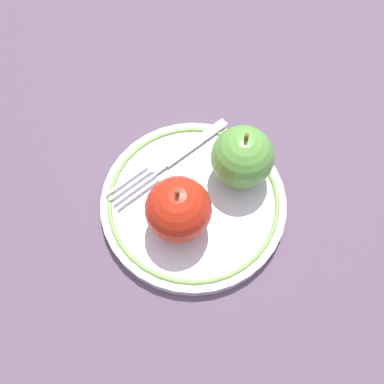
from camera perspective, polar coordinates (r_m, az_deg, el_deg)
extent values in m
plane|color=#564258|center=(0.55, -0.06, -0.69)|extent=(2.00, 2.00, 0.00)
cylinder|color=silver|center=(0.53, 0.00, -1.45)|extent=(0.23, 0.23, 0.02)
torus|color=#7AA251|center=(0.53, 0.00, -1.09)|extent=(0.21, 0.21, 0.01)
sphere|color=#59983E|center=(0.51, 6.73, 4.64)|extent=(0.08, 0.08, 0.08)
cylinder|color=brown|center=(0.48, 7.26, 7.19)|extent=(0.00, 0.00, 0.01)
sphere|color=red|center=(0.48, -1.82, -2.33)|extent=(0.08, 0.08, 0.08)
cylinder|color=brown|center=(0.44, -1.98, -0.16)|extent=(0.00, 0.00, 0.01)
cube|color=silver|center=(0.56, 0.52, 6.63)|extent=(0.10, 0.06, 0.00)
cube|color=silver|center=(0.54, -4.35, 3.17)|extent=(0.02, 0.02, 0.00)
cube|color=silver|center=(0.54, -8.62, 1.52)|extent=(0.06, 0.03, 0.00)
cube|color=silver|center=(0.54, -8.12, 0.94)|extent=(0.06, 0.03, 0.00)
cube|color=silver|center=(0.53, -7.61, 0.35)|extent=(0.06, 0.03, 0.00)
cube|color=silver|center=(0.53, -7.10, -0.25)|extent=(0.06, 0.03, 0.00)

